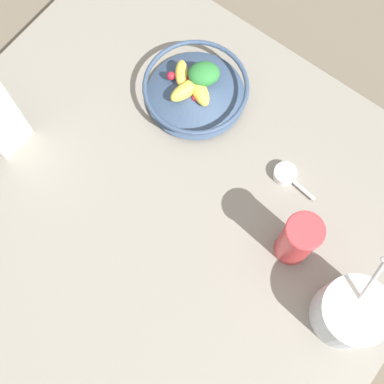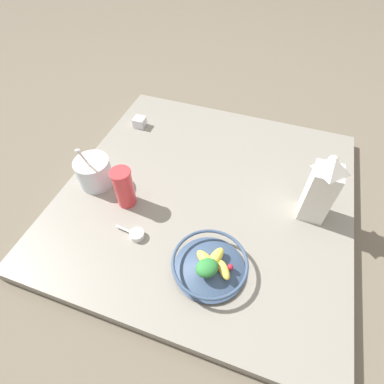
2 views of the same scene
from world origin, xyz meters
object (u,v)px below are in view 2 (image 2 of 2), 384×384
object	(u,v)px
yogurt_tub	(94,171)
spice_jar	(140,122)
fruit_bowl	(210,265)
drinking_cup	(124,187)
milk_carton	(321,189)

from	to	relation	value
yogurt_tub	spice_jar	bearing A→B (deg)	-90.46
fruit_bowl	drinking_cup	xyz separation A→B (m)	(0.35, -0.15, 0.05)
fruit_bowl	drinking_cup	world-z (taller)	drinking_cup
fruit_bowl	milk_carton	bearing A→B (deg)	-129.79
milk_carton	drinking_cup	xyz separation A→B (m)	(0.61, 0.16, -0.05)
fruit_bowl	yogurt_tub	bearing A→B (deg)	-21.81
fruit_bowl	yogurt_tub	size ratio (longest dim) A/B	1.00
drinking_cup	spice_jar	world-z (taller)	drinking_cup
fruit_bowl	spice_jar	distance (m)	0.74
fruit_bowl	yogurt_tub	distance (m)	0.53
fruit_bowl	yogurt_tub	world-z (taller)	yogurt_tub
drinking_cup	spice_jar	distance (m)	0.43
milk_carton	yogurt_tub	xyz separation A→B (m)	(0.76, 0.11, -0.07)
milk_carton	spice_jar	size ratio (longest dim) A/B	5.27
milk_carton	spice_jar	xyz separation A→B (m)	(0.75, -0.24, -0.11)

